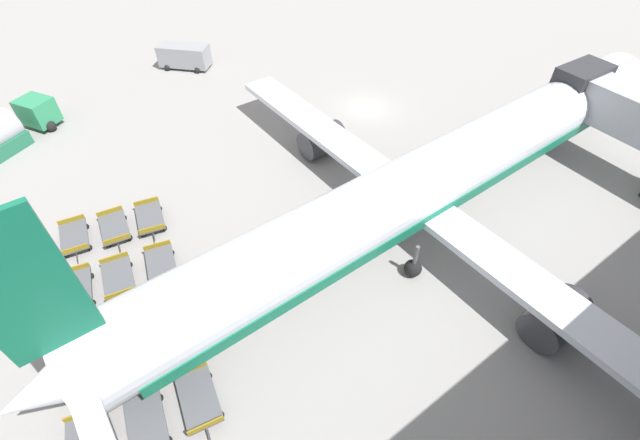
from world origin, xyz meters
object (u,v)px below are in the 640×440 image
object	(u,v)px
baggage_dolly_row_mid_b_col_d	(199,399)
baggage_dolly_row_near_col_a	(74,237)
baggage_dolly_row_mid_a_col_b	(118,278)
baggage_dolly_row_near_col_c	(79,360)
baggage_dolly_row_mid_a_col_a	(114,228)
service_van	(184,56)
baggage_dolly_row_mid_b_col_a	(150,218)
baggage_dolly_row_mid_a_col_d	(146,423)
baggage_dolly_row_mid_b_col_c	(175,323)
baggage_dolly_row_near_col_b	(77,290)
baggage_dolly_row_mid_a_col_c	(128,341)
airplane	(429,181)
baggage_dolly_row_mid_b_col_b	(161,265)

from	to	relation	value
baggage_dolly_row_mid_b_col_d	baggage_dolly_row_near_col_a	bearing A→B (deg)	-171.48
baggage_dolly_row_near_col_a	baggage_dolly_row_mid_a_col_b	xyz separation A→B (m)	(4.87, 1.26, 0.00)
baggage_dolly_row_near_col_c	baggage_dolly_row_mid_a_col_a	bearing A→B (deg)	152.98
service_van	baggage_dolly_row_mid_b_col_a	world-z (taller)	service_van
baggage_dolly_row_mid_a_col_d	baggage_dolly_row_mid_b_col_c	xyz separation A→B (m)	(-4.12, 3.00, 0.00)
baggage_dolly_row_near_col_a	baggage_dolly_row_near_col_c	xyz separation A→B (m)	(8.89, -1.89, 0.00)
baggage_dolly_row_near_col_b	baggage_dolly_row_mid_a_col_c	distance (m)	5.04
baggage_dolly_row_mid_a_col_d	baggage_dolly_row_mid_b_col_c	size ratio (longest dim) A/B	1.00
service_van	baggage_dolly_row_mid_b_col_c	world-z (taller)	service_van
baggage_dolly_row_mid_a_col_b	baggage_dolly_row_mid_b_col_a	size ratio (longest dim) A/B	1.00
baggage_dolly_row_near_col_b	service_van	bearing A→B (deg)	144.92
baggage_dolly_row_mid_a_col_d	baggage_dolly_row_mid_b_col_d	xyz separation A→B (m)	(0.37, 2.34, 0.00)
baggage_dolly_row_near_col_b	baggage_dolly_row_mid_a_col_a	bearing A→B (deg)	138.99
baggage_dolly_row_mid_a_col_c	baggage_dolly_row_mid_a_col_b	bearing A→B (deg)	169.12
baggage_dolly_row_mid_b_col_c	baggage_dolly_row_mid_b_col_a	bearing A→B (deg)	168.51
airplane	service_van	bearing A→B (deg)	-173.24
service_van	baggage_dolly_row_near_col_b	bearing A→B (deg)	-35.08
baggage_dolly_row_near_col_a	baggage_dolly_row_mid_b_col_d	world-z (taller)	same
service_van	baggage_dolly_row_mid_b_col_c	distance (m)	31.70
baggage_dolly_row_near_col_b	baggage_dolly_row_mid_b_col_b	bearing A→B (deg)	77.18
baggage_dolly_row_near_col_a	baggage_dolly_row_mid_b_col_d	xyz separation A→B (m)	(14.09, 2.11, 0.00)
baggage_dolly_row_near_col_c	baggage_dolly_row_mid_a_col_d	bearing A→B (deg)	19.02
airplane	baggage_dolly_row_mid_b_col_d	distance (m)	17.68
baggage_dolly_row_mid_b_col_c	baggage_dolly_row_near_col_a	bearing A→B (deg)	-163.90
airplane	baggage_dolly_row_mid_a_col_a	distance (m)	20.27
baggage_dolly_row_near_col_b	baggage_dolly_row_mid_b_col_d	bearing A→B (deg)	17.24
baggage_dolly_row_mid_a_col_b	baggage_dolly_row_near_col_c	bearing A→B (deg)	-38.14
baggage_dolly_row_near_col_c	baggage_dolly_row_mid_b_col_c	size ratio (longest dim) A/B	1.00
baggage_dolly_row_mid_a_col_b	baggage_dolly_row_mid_b_col_a	world-z (taller)	same
airplane	baggage_dolly_row_mid_b_col_c	world-z (taller)	airplane
baggage_dolly_row_mid_a_col_c	baggage_dolly_row_mid_a_col_d	size ratio (longest dim) A/B	1.00
baggage_dolly_row_mid_a_col_d	baggage_dolly_row_mid_b_col_b	size ratio (longest dim) A/B	1.00
baggage_dolly_row_mid_a_col_b	baggage_dolly_row_mid_a_col_c	bearing A→B (deg)	-10.88
baggage_dolly_row_mid_b_col_b	baggage_dolly_row_near_col_a	bearing A→B (deg)	-146.00
airplane	baggage_dolly_row_near_col_b	size ratio (longest dim) A/B	12.95
service_van	baggage_dolly_row_mid_b_col_d	bearing A→B (deg)	-22.15
baggage_dolly_row_mid_a_col_a	baggage_dolly_row_mid_b_col_b	bearing A→B (deg)	15.66
baggage_dolly_row_mid_a_col_c	baggage_dolly_row_mid_a_col_a	bearing A→B (deg)	167.60
service_van	baggage_dolly_row_mid_a_col_c	world-z (taller)	service_van
baggage_dolly_row_mid_a_col_a	baggage_dolly_row_mid_a_col_d	bearing A→B (deg)	-10.96
baggage_dolly_row_mid_b_col_a	baggage_dolly_row_mid_a_col_a	bearing A→B (deg)	-101.35
baggage_dolly_row_near_col_b	baggage_dolly_row_mid_b_col_a	xyz separation A→B (m)	(-3.26, 5.42, 0.00)
airplane	baggage_dolly_row_mid_b_col_a	bearing A→B (deg)	-124.47
baggage_dolly_row_mid_a_col_a	baggage_dolly_row_mid_b_col_c	bearing A→B (deg)	2.98
airplane	baggage_dolly_row_mid_b_col_c	distance (m)	16.89
baggage_dolly_row_mid_a_col_d	baggage_dolly_row_mid_a_col_c	bearing A→B (deg)	171.82
baggage_dolly_row_near_col_b	baggage_dolly_row_mid_b_col_a	world-z (taller)	same
service_van	baggage_dolly_row_mid_b_col_c	size ratio (longest dim) A/B	1.36
baggage_dolly_row_mid_a_col_c	baggage_dolly_row_mid_b_col_c	world-z (taller)	same
service_van	baggage_dolly_row_near_col_c	distance (m)	33.26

